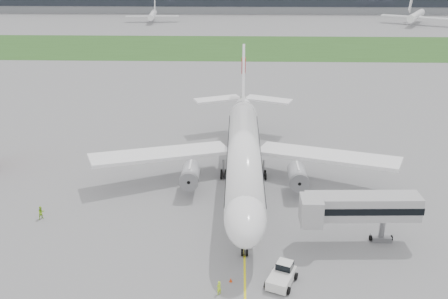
{
  "coord_description": "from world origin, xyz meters",
  "views": [
    {
      "loc": [
        -0.99,
        -65.96,
        34.54
      ],
      "look_at": [
        -2.97,
        2.0,
        6.89
      ],
      "focal_mm": 40.0,
      "sensor_mm": 36.0,
      "label": 1
    }
  ],
  "objects_px": {
    "pushback_tug": "(282,275)",
    "ground_crew_near": "(219,288)",
    "jet_bridge": "(355,208)",
    "airliner": "(244,150)"
  },
  "relations": [
    {
      "from": "jet_bridge",
      "to": "pushback_tug",
      "type": "bearing_deg",
      "value": -141.24
    },
    {
      "from": "pushback_tug",
      "to": "jet_bridge",
      "type": "distance_m",
      "value": 13.04
    },
    {
      "from": "airliner",
      "to": "jet_bridge",
      "type": "xyz_separation_m",
      "value": [
        13.47,
        -16.76,
        -0.58
      ]
    },
    {
      "from": "jet_bridge",
      "to": "ground_crew_near",
      "type": "xyz_separation_m",
      "value": [
        -16.27,
        -10.38,
        -4.25
      ]
    },
    {
      "from": "pushback_tug",
      "to": "ground_crew_near",
      "type": "distance_m",
      "value": 7.29
    },
    {
      "from": "ground_crew_near",
      "to": "airliner",
      "type": "bearing_deg",
      "value": -140.71
    },
    {
      "from": "airliner",
      "to": "jet_bridge",
      "type": "distance_m",
      "value": 21.51
    },
    {
      "from": "airliner",
      "to": "ground_crew_near",
      "type": "xyz_separation_m",
      "value": [
        -2.81,
        -27.15,
        -4.84
      ]
    },
    {
      "from": "airliner",
      "to": "ground_crew_near",
      "type": "height_order",
      "value": "airliner"
    },
    {
      "from": "pushback_tug",
      "to": "jet_bridge",
      "type": "height_order",
      "value": "jet_bridge"
    }
  ]
}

